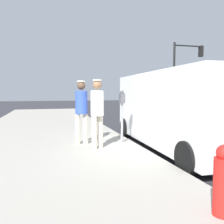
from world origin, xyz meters
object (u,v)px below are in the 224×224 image
traffic_light_corner (184,66)px  parked_van (179,109)px  pedestrian_in_white (97,109)px  fire_hydrant (224,181)px  pedestrian_in_blue (81,108)px  parking_meter_near (122,107)px

traffic_light_corner → parked_van: bearing=58.1°
pedestrian_in_white → fire_hydrant: (-0.74, 3.81, -0.62)m
pedestrian_in_white → pedestrian_in_blue: bearing=-64.6°
parking_meter_near → traffic_light_corner: 12.48m
parking_meter_near → parked_van: bearing=158.6°
pedestrian_in_blue → parked_van: size_ratio=0.34×
pedestrian_in_blue → traffic_light_corner: 13.15m
parking_meter_near → fire_hydrant: bearing=88.7°
pedestrian_in_blue → traffic_light_corner: (-8.93, -9.36, 2.33)m
pedestrian_in_white → traffic_light_corner: size_ratio=0.35×
parking_meter_near → pedestrian_in_white: size_ratio=0.85×
pedestrian_in_white → traffic_light_corner: 13.42m
pedestrian_in_blue → fire_hydrant: bearing=103.3°
parked_van → fire_hydrant: bearing=67.0°
parked_van → traffic_light_corner: size_ratio=1.01×
pedestrian_in_white → pedestrian_in_blue: size_ratio=1.00×
pedestrian_in_white → pedestrian_in_blue: (0.32, -0.67, -0.01)m
traffic_light_corner → fire_hydrant: (7.87, 13.84, -2.95)m
parked_van → traffic_light_corner: (-6.27, -10.06, 2.36)m
parking_meter_near → pedestrian_in_white: pedestrian_in_white is taller
parked_van → parking_meter_near: bearing=-21.4°
pedestrian_in_white → parked_van: parked_van is taller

